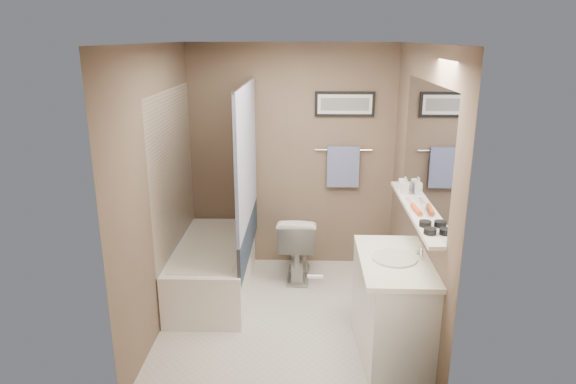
{
  "coord_description": "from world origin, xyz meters",
  "views": [
    {
      "loc": [
        0.15,
        -4.13,
        2.45
      ],
      "look_at": [
        0.0,
        0.15,
        1.15
      ],
      "focal_mm": 32.0,
      "sensor_mm": 36.0,
      "label": 1
    }
  ],
  "objects_px": {
    "candle_bowl_near": "(430,231)",
    "vanity": "(393,311)",
    "glass_jar": "(403,185)",
    "toilet": "(298,245)",
    "bathtub": "(214,268)",
    "candle_bowl_far": "(425,224)",
    "hair_brush_front": "(416,209)",
    "soap_bottle": "(405,185)"
  },
  "relations": [
    {
      "from": "candle_bowl_far",
      "to": "soap_bottle",
      "type": "relative_size",
      "value": 0.6
    },
    {
      "from": "vanity",
      "to": "toilet",
      "type": "bearing_deg",
      "value": 114.62
    },
    {
      "from": "candle_bowl_far",
      "to": "candle_bowl_near",
      "type": "bearing_deg",
      "value": -90.0
    },
    {
      "from": "bathtub",
      "to": "candle_bowl_far",
      "type": "relative_size",
      "value": 16.67
    },
    {
      "from": "candle_bowl_near",
      "to": "soap_bottle",
      "type": "relative_size",
      "value": 0.6
    },
    {
      "from": "bathtub",
      "to": "candle_bowl_far",
      "type": "bearing_deg",
      "value": -31.49
    },
    {
      "from": "toilet",
      "to": "hair_brush_front",
      "type": "relative_size",
      "value": 3.19
    },
    {
      "from": "glass_jar",
      "to": "soap_bottle",
      "type": "height_order",
      "value": "soap_bottle"
    },
    {
      "from": "candle_bowl_near",
      "to": "glass_jar",
      "type": "xyz_separation_m",
      "value": [
        0.0,
        1.09,
        0.03
      ]
    },
    {
      "from": "bathtub",
      "to": "glass_jar",
      "type": "xyz_separation_m",
      "value": [
        1.79,
        -0.11,
        0.92
      ]
    },
    {
      "from": "candle_bowl_near",
      "to": "bathtub",
      "type": "bearing_deg",
      "value": 146.03
    },
    {
      "from": "bathtub",
      "to": "toilet",
      "type": "relative_size",
      "value": 2.14
    },
    {
      "from": "candle_bowl_near",
      "to": "soap_bottle",
      "type": "xyz_separation_m",
      "value": [
        0.0,
        0.98,
        0.05
      ]
    },
    {
      "from": "glass_jar",
      "to": "vanity",
      "type": "bearing_deg",
      "value": -101.42
    },
    {
      "from": "vanity",
      "to": "soap_bottle",
      "type": "xyz_separation_m",
      "value": [
        0.19,
        0.81,
        0.79
      ]
    },
    {
      "from": "glass_jar",
      "to": "toilet",
      "type": "bearing_deg",
      "value": 153.05
    },
    {
      "from": "toilet",
      "to": "candle_bowl_near",
      "type": "bearing_deg",
      "value": 123.62
    },
    {
      "from": "vanity",
      "to": "candle_bowl_far",
      "type": "relative_size",
      "value": 10.0
    },
    {
      "from": "toilet",
      "to": "vanity",
      "type": "xyz_separation_m",
      "value": [
        0.77,
        -1.4,
        0.05
      ]
    },
    {
      "from": "candle_bowl_far",
      "to": "vanity",
      "type": "bearing_deg",
      "value": 173.66
    },
    {
      "from": "toilet",
      "to": "soap_bottle",
      "type": "distance_m",
      "value": 1.41
    },
    {
      "from": "glass_jar",
      "to": "hair_brush_front",
      "type": "bearing_deg",
      "value": -90.0
    },
    {
      "from": "soap_bottle",
      "to": "vanity",
      "type": "bearing_deg",
      "value": -102.91
    },
    {
      "from": "toilet",
      "to": "candle_bowl_near",
      "type": "height_order",
      "value": "candle_bowl_near"
    },
    {
      "from": "candle_bowl_near",
      "to": "candle_bowl_far",
      "type": "distance_m",
      "value": 0.15
    },
    {
      "from": "vanity",
      "to": "glass_jar",
      "type": "bearing_deg",
      "value": 74.34
    },
    {
      "from": "candle_bowl_near",
      "to": "soap_bottle",
      "type": "bearing_deg",
      "value": 90.0
    },
    {
      "from": "bathtub",
      "to": "hair_brush_front",
      "type": "bearing_deg",
      "value": -23.25
    },
    {
      "from": "bathtub",
      "to": "hair_brush_front",
      "type": "distance_m",
      "value": 2.12
    },
    {
      "from": "toilet",
      "to": "candle_bowl_near",
      "type": "distance_m",
      "value": 2.0
    },
    {
      "from": "candle_bowl_far",
      "to": "bathtub",
      "type": "bearing_deg",
      "value": 149.56
    },
    {
      "from": "candle_bowl_near",
      "to": "vanity",
      "type": "bearing_deg",
      "value": 136.73
    },
    {
      "from": "bathtub",
      "to": "candle_bowl_far",
      "type": "distance_m",
      "value": 2.25
    },
    {
      "from": "vanity",
      "to": "candle_bowl_far",
      "type": "distance_m",
      "value": 0.76
    },
    {
      "from": "glass_jar",
      "to": "soap_bottle",
      "type": "relative_size",
      "value": 0.67
    },
    {
      "from": "candle_bowl_near",
      "to": "toilet",
      "type": "bearing_deg",
      "value": 121.28
    },
    {
      "from": "bathtub",
      "to": "candle_bowl_far",
      "type": "height_order",
      "value": "candle_bowl_far"
    },
    {
      "from": "toilet",
      "to": "candle_bowl_far",
      "type": "bearing_deg",
      "value": 126.29
    },
    {
      "from": "candle_bowl_near",
      "to": "candle_bowl_far",
      "type": "relative_size",
      "value": 1.0
    },
    {
      "from": "toilet",
      "to": "glass_jar",
      "type": "bearing_deg",
      "value": 155.4
    },
    {
      "from": "candle_bowl_near",
      "to": "candle_bowl_far",
      "type": "bearing_deg",
      "value": 90.0
    },
    {
      "from": "candle_bowl_far",
      "to": "toilet",
      "type": "bearing_deg",
      "value": 123.94
    }
  ]
}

